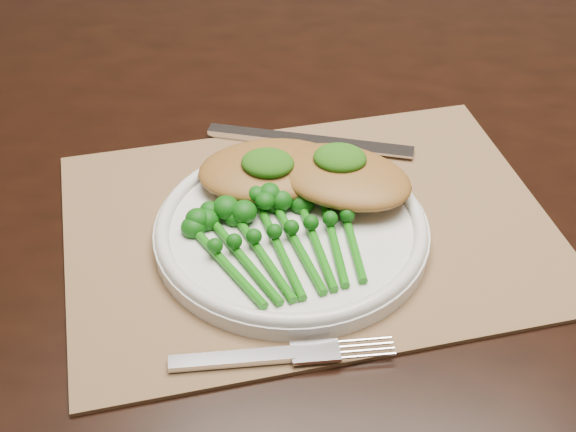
# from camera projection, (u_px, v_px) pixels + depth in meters

# --- Properties ---
(dining_table) EXTENTS (1.65, 0.99, 0.75)m
(dining_table) POSITION_uv_depth(u_px,v_px,m) (365.00, 356.00, 1.13)
(dining_table) COLOR black
(dining_table) RESTS_ON ground
(placemat) EXTENTS (0.55, 0.48, 0.00)m
(placemat) POSITION_uv_depth(u_px,v_px,m) (309.00, 227.00, 0.76)
(placemat) COLOR brown
(placemat) RESTS_ON dining_table
(dinner_plate) EXTENTS (0.25, 0.25, 0.02)m
(dinner_plate) POSITION_uv_depth(u_px,v_px,m) (291.00, 229.00, 0.74)
(dinner_plate) COLOR silver
(dinner_plate) RESTS_ON placemat
(knife) EXTENTS (0.22, 0.03, 0.01)m
(knife) POSITION_uv_depth(u_px,v_px,m) (290.00, 139.00, 0.87)
(knife) COLOR silver
(knife) RESTS_ON placemat
(fork) EXTENTS (0.18, 0.06, 0.01)m
(fork) POSITION_uv_depth(u_px,v_px,m) (297.00, 354.00, 0.64)
(fork) COLOR silver
(fork) RESTS_ON placemat
(chicken_fillet_left) EXTENTS (0.17, 0.14, 0.03)m
(chicken_fillet_left) POSITION_uv_depth(u_px,v_px,m) (271.00, 170.00, 0.78)
(chicken_fillet_left) COLOR olive
(chicken_fillet_left) RESTS_ON dinner_plate
(chicken_fillet_right) EXTENTS (0.16, 0.13, 0.03)m
(chicken_fillet_right) POSITION_uv_depth(u_px,v_px,m) (342.00, 176.00, 0.77)
(chicken_fillet_right) COLOR olive
(chicken_fillet_right) RESTS_ON dinner_plate
(pesto_dollop_left) EXTENTS (0.05, 0.04, 0.02)m
(pesto_dollop_left) POSITION_uv_depth(u_px,v_px,m) (268.00, 163.00, 0.76)
(pesto_dollop_left) COLOR #16470A
(pesto_dollop_left) RESTS_ON chicken_fillet_left
(pesto_dollop_right) EXTENTS (0.05, 0.04, 0.02)m
(pesto_dollop_right) POSITION_uv_depth(u_px,v_px,m) (340.00, 158.00, 0.76)
(pesto_dollop_right) COLOR #16470A
(pesto_dollop_right) RESTS_ON chicken_fillet_right
(broccolini_bundle) EXTENTS (0.20, 0.20, 0.04)m
(broccolini_bundle) POSITION_uv_depth(u_px,v_px,m) (290.00, 249.00, 0.71)
(broccolini_bundle) COLOR #156B0E
(broccolini_bundle) RESTS_ON dinner_plate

